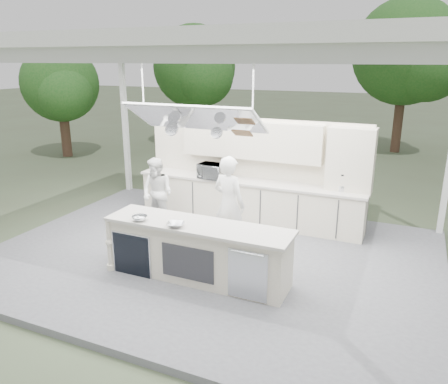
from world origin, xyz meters
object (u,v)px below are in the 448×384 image
at_px(demo_island, 196,251).
at_px(back_counter, 248,201).
at_px(head_chef, 229,204).
at_px(sous_chef, 157,193).

bearing_deg(demo_island, back_counter, 93.63).
relative_size(demo_island, head_chef, 1.72).
distance_m(demo_island, head_chef, 1.33).
relative_size(demo_island, back_counter, 0.61).
xyz_separation_m(back_counter, sous_chef, (-1.65, -1.07, 0.27)).
bearing_deg(back_counter, head_chef, -82.21).
relative_size(demo_island, sous_chef, 2.08).
height_order(back_counter, head_chef, head_chef).
bearing_deg(head_chef, back_counter, -68.47).
relative_size(back_counter, sous_chef, 3.39).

